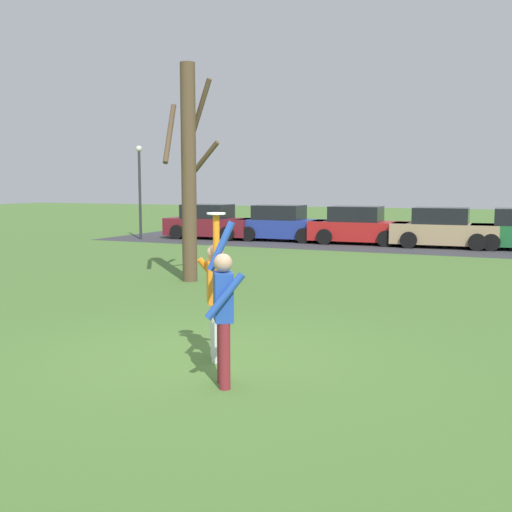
% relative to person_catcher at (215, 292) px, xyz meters
% --- Properties ---
extents(ground_plane, '(120.00, 120.00, 0.00)m').
position_rel_person_catcher_xyz_m(ground_plane, '(-0.07, -0.11, -0.98)').
color(ground_plane, '#4C7533').
extents(person_catcher, '(0.53, 0.59, 2.08)m').
position_rel_person_catcher_xyz_m(person_catcher, '(0.00, 0.00, 0.00)').
color(person_catcher, silver).
rests_on(person_catcher, ground_plane).
extents(person_defender, '(0.62, 0.66, 2.04)m').
position_rel_person_catcher_xyz_m(person_defender, '(0.62, -0.96, -0.00)').
color(person_defender, maroon).
rests_on(person_defender, ground_plane).
extents(frisbee_disc, '(0.25, 0.25, 0.02)m').
position_rel_person_catcher_xyz_m(frisbee_disc, '(0.12, -0.19, 1.11)').
color(frisbee_disc, white).
rests_on(frisbee_disc, person_catcher).
extents(parked_car_maroon, '(4.17, 2.18, 1.59)m').
position_rel_person_catcher_xyz_m(parked_car_maroon, '(-9.60, 17.57, -0.25)').
color(parked_car_maroon, maroon).
rests_on(parked_car_maroon, ground_plane).
extents(parked_car_blue, '(4.17, 2.18, 1.59)m').
position_rel_person_catcher_xyz_m(parked_car_blue, '(-6.11, 17.88, -0.25)').
color(parked_car_blue, '#233893').
rests_on(parked_car_blue, ground_plane).
extents(parked_car_red, '(4.17, 2.18, 1.59)m').
position_rel_person_catcher_xyz_m(parked_car_red, '(-2.58, 17.84, -0.25)').
color(parked_car_red, red).
rests_on(parked_car_red, ground_plane).
extents(parked_car_tan, '(4.17, 2.18, 1.59)m').
position_rel_person_catcher_xyz_m(parked_car_tan, '(0.91, 17.75, -0.25)').
color(parked_car_tan, tan).
rests_on(parked_car_tan, ground_plane).
extents(parking_strip, '(26.64, 6.40, 0.01)m').
position_rel_person_catcher_xyz_m(parking_strip, '(-0.88, 17.86, -0.98)').
color(parking_strip, '#38383D').
rests_on(parking_strip, ground_plane).
extents(bare_tree_tall, '(1.34, 1.35, 5.52)m').
position_rel_person_catcher_xyz_m(bare_tree_tall, '(-3.98, 6.11, 1.88)').
color(bare_tree_tall, brown).
rests_on(bare_tree_tall, ground_plane).
extents(lamppost_by_lot, '(0.28, 0.28, 4.26)m').
position_rel_person_catcher_xyz_m(lamppost_by_lot, '(-12.28, 15.86, 1.60)').
color(lamppost_by_lot, '#2D2D33').
rests_on(lamppost_by_lot, ground_plane).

